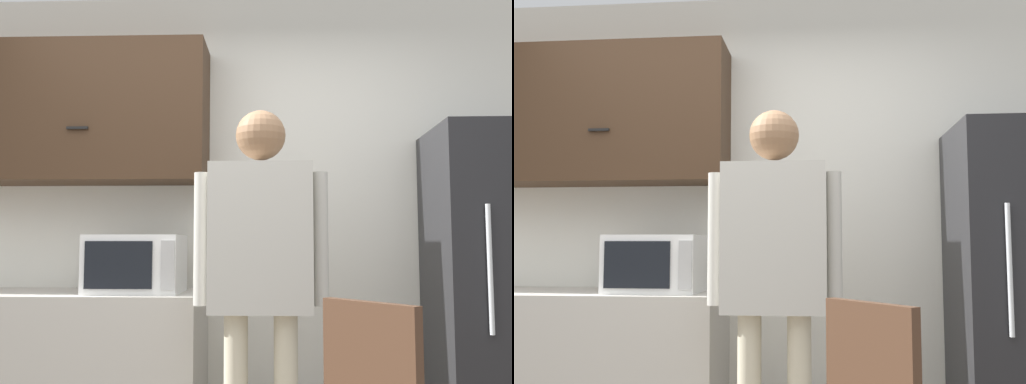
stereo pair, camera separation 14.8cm
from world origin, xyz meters
The scene contains 5 objects.
back_wall centered at (0.00, 1.75, 1.35)m, with size 6.00×0.06×2.70m.
counter centered at (-1.12, 1.41, 0.44)m, with size 2.15×0.62×0.89m.
upper_cabinets centered at (-1.12, 1.54, 1.92)m, with size 2.15×0.38×0.82m.
microwave centered at (-0.41, 1.37, 1.04)m, with size 0.50×0.40×0.31m.
person centered at (0.29, 0.90, 1.10)m, with size 0.63×0.24×1.78m.
Camera 2 is at (0.51, -1.74, 1.15)m, focal length 40.00 mm.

